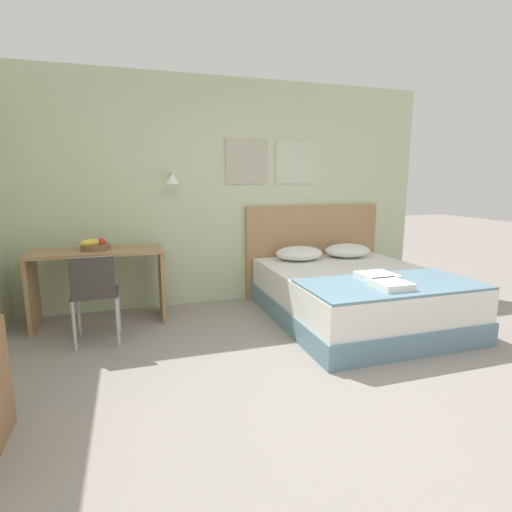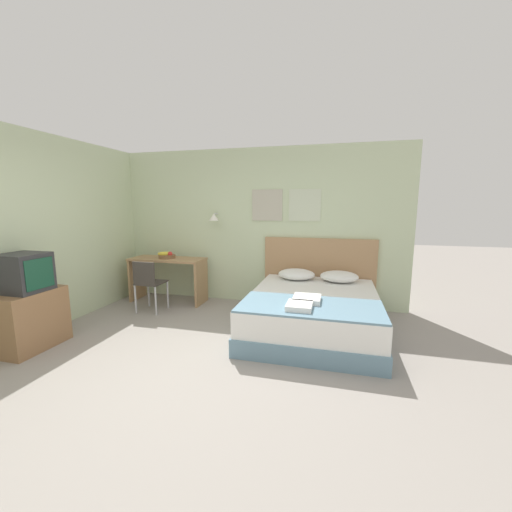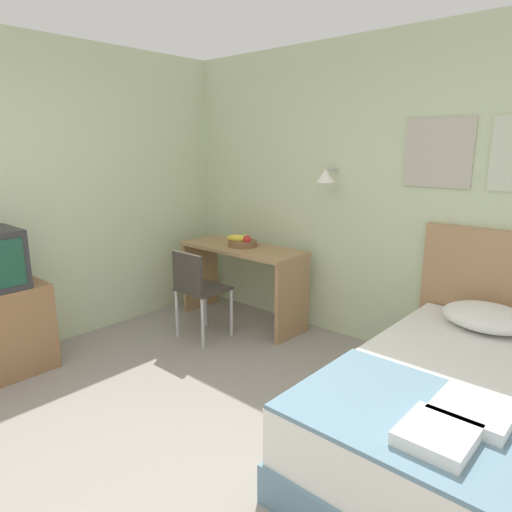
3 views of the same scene
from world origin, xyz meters
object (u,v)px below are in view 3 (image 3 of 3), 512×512
at_px(desk, 243,269).
at_px(throw_blanket, 474,438).
at_px(folded_towel_mid_bed, 437,435).
at_px(fruit_bowl, 242,242).
at_px(pillow_left, 487,317).
at_px(folded_towel_near_foot, 474,410).
at_px(bed, 504,432).
at_px(desk_chair, 197,286).

bearing_deg(desk, throw_blanket, -26.94).
height_order(folded_towel_mid_bed, fruit_bowl, fruit_bowl).
relative_size(pillow_left, folded_towel_mid_bed, 1.84).
relative_size(folded_towel_near_foot, folded_towel_mid_bed, 1.05).
relative_size(folded_towel_near_foot, desk, 0.25).
xyz_separation_m(bed, desk_chair, (-2.60, 0.11, 0.25)).
bearing_deg(pillow_left, desk, -179.25).
height_order(folded_towel_mid_bed, desk, desk).
height_order(throw_blanket, desk, desk).
xyz_separation_m(desk, fruit_bowl, (-0.02, 0.01, 0.27)).
distance_m(throw_blanket, fruit_bowl, 2.95).
relative_size(folded_towel_near_foot, desk_chair, 0.40).
bearing_deg(throw_blanket, folded_towel_near_foot, 109.40).
relative_size(folded_towel_near_foot, fruit_bowl, 1.11).
xyz_separation_m(throw_blanket, folded_towel_near_foot, (-0.05, 0.14, 0.04)).
bearing_deg(desk, bed, -15.49).
bearing_deg(folded_towel_near_foot, desk, 155.23).
height_order(pillow_left, folded_towel_mid_bed, pillow_left).
height_order(pillow_left, folded_towel_near_foot, pillow_left).
bearing_deg(folded_towel_mid_bed, pillow_left, 98.46).
xyz_separation_m(bed, desk, (-2.60, 0.72, 0.29)).
distance_m(throw_blanket, desk, 2.92).
height_order(bed, desk, desk).
relative_size(bed, folded_towel_near_foot, 6.26).
bearing_deg(pillow_left, fruit_bowl, -179.61).
distance_m(throw_blanket, folded_towel_mid_bed, 0.18).
relative_size(bed, desk, 1.59).
distance_m(bed, folded_towel_near_foot, 0.56).
relative_size(desk, fruit_bowl, 4.40).
relative_size(desk, desk_chair, 1.56).
relative_size(folded_towel_mid_bed, desk_chair, 0.38).
height_order(pillow_left, throw_blanket, pillow_left).
xyz_separation_m(desk_chair, fruit_bowl, (-0.02, 0.63, 0.32)).
relative_size(pillow_left, throw_blanket, 0.35).
bearing_deg(pillow_left, desk_chair, -164.19).
bearing_deg(folded_towel_near_foot, desk_chair, 167.52).
bearing_deg(desk_chair, folded_towel_near_foot, -12.48).
bearing_deg(bed, folded_towel_mid_bed, -98.17).
distance_m(pillow_left, folded_towel_mid_bed, 1.51).
bearing_deg(bed, folded_towel_near_foot, -96.38).
bearing_deg(folded_towel_near_foot, fruit_bowl, 155.10).
relative_size(pillow_left, fruit_bowl, 1.95).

